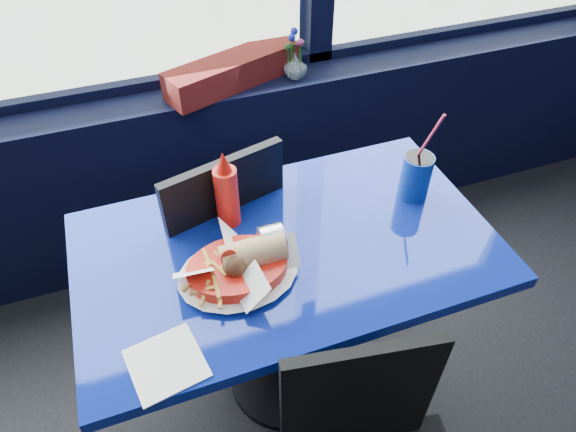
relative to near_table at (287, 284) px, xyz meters
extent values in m
cube|color=black|center=(-0.30, 0.87, -0.17)|extent=(5.00, 0.26, 0.80)
cube|color=black|center=(-0.30, 0.95, 0.24)|extent=(4.80, 0.08, 0.06)
cylinder|color=black|center=(0.00, 0.00, -0.55)|extent=(0.44, 0.44, 0.03)
cylinder|color=black|center=(0.00, 0.00, -0.23)|extent=(0.12, 0.12, 0.68)
cube|color=navy|center=(0.00, 0.00, 0.16)|extent=(1.20, 0.70, 0.04)
cube|color=black|center=(0.02, -0.46, 0.10)|extent=(0.38, 0.09, 0.44)
cube|color=black|center=(-0.07, 0.40, -0.12)|extent=(0.52, 0.52, 0.04)
cube|color=black|center=(-0.12, 0.21, 0.14)|extent=(0.40, 0.13, 0.46)
cylinder|color=black|center=(0.06, 0.62, -0.35)|extent=(0.02, 0.02, 0.43)
cylinder|color=black|center=(0.15, 0.27, -0.35)|extent=(0.02, 0.02, 0.43)
cylinder|color=black|center=(-0.29, 0.53, -0.35)|extent=(0.02, 0.02, 0.43)
cylinder|color=black|center=(-0.20, 0.18, -0.35)|extent=(0.02, 0.02, 0.43)
cube|color=maroon|center=(0.09, 0.85, 0.29)|extent=(0.58, 0.32, 0.11)
imported|color=silver|center=(0.33, 0.82, 0.28)|extent=(0.10, 0.11, 0.09)
cylinder|color=#1E5919|center=(0.31, 0.82, 0.31)|extent=(0.01, 0.01, 0.16)
sphere|color=#212BC2|center=(0.31, 0.82, 0.40)|extent=(0.03, 0.03, 0.03)
cylinder|color=#1E5919|center=(0.35, 0.81, 0.30)|extent=(0.01, 0.01, 0.13)
sphere|color=#C53A80|center=(0.35, 0.81, 0.38)|extent=(0.03, 0.03, 0.03)
cylinder|color=#1E5919|center=(0.33, 0.83, 0.32)|extent=(0.01, 0.01, 0.17)
sphere|color=#212BC2|center=(0.33, 0.83, 0.42)|extent=(0.03, 0.03, 0.03)
cylinder|color=#1E5919|center=(0.30, 0.83, 0.29)|extent=(0.01, 0.01, 0.11)
sphere|color=#1E5919|center=(0.30, 0.83, 0.36)|extent=(0.03, 0.03, 0.03)
cylinder|color=#1E5919|center=(0.36, 0.82, 0.29)|extent=(0.01, 0.01, 0.12)
sphere|color=#1E5919|center=(0.36, 0.82, 0.37)|extent=(0.03, 0.03, 0.03)
cylinder|color=red|center=(-0.17, -0.07, 0.21)|extent=(0.36, 0.36, 0.05)
cylinder|color=white|center=(-0.17, -0.07, 0.20)|extent=(0.35, 0.35, 0.00)
cylinder|color=white|center=(-0.05, -0.03, 0.24)|extent=(0.06, 0.09, 0.09)
sphere|color=brown|center=(-0.18, -0.08, 0.25)|extent=(0.06, 0.06, 0.06)
cylinder|color=red|center=(-0.19, -0.08, 0.27)|extent=(0.05, 0.05, 0.01)
cylinder|color=red|center=(-0.13, 0.15, 0.28)|extent=(0.07, 0.07, 0.19)
cone|color=red|center=(-0.13, 0.15, 0.41)|extent=(0.05, 0.05, 0.06)
cylinder|color=navy|center=(0.45, 0.07, 0.26)|extent=(0.09, 0.09, 0.15)
cylinder|color=black|center=(0.45, 0.07, 0.33)|extent=(0.09, 0.09, 0.01)
cylinder|color=#FE3554|center=(0.46, 0.06, 0.40)|extent=(0.03, 0.07, 0.21)
cube|color=white|center=(-0.40, -0.26, 0.18)|extent=(0.19, 0.19, 0.00)
camera|label=1|loc=(-0.34, -0.95, 1.26)|focal=32.00mm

